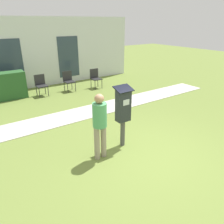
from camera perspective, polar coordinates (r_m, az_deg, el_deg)
name	(u,v)px	position (r m, az deg, el deg)	size (l,w,h in m)	color
ground_plane	(147,155)	(5.47, 9.09, -10.99)	(40.00, 40.00, 0.00)	olive
sidewalk	(84,113)	(7.77, -7.20, -0.15)	(12.00, 1.10, 0.02)	beige
building_facade	(40,53)	(11.26, -18.36, 14.45)	(10.00, 0.26, 3.20)	silver
parking_meter	(123,109)	(5.35, 2.92, 0.84)	(0.44, 0.31, 1.59)	#4C4C4C
person_standing	(100,122)	(4.87, -3.21, -2.58)	(0.32, 0.32, 1.58)	gray
outdoor_chair_left	(41,83)	(9.89, -18.11, 7.10)	(0.44, 0.44, 0.90)	#262628
outdoor_chair_middle	(68,79)	(10.27, -11.30, 8.35)	(0.44, 0.44, 0.90)	#262628
outdoor_chair_right	(95,77)	(10.59, -4.39, 9.15)	(0.44, 0.44, 0.90)	#262628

